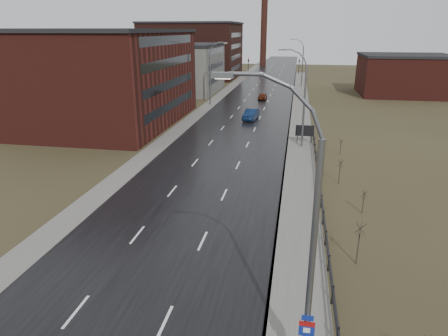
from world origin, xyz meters
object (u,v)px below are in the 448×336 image
at_px(billboard, 305,131).
at_px(car_near, 251,115).
at_px(streetlight_main, 304,246).
at_px(car_far, 263,96).

distance_m(billboard, car_near, 15.16).
bearing_deg(car_near, streetlight_main, -75.11).
xyz_separation_m(car_near, car_far, (0.07, 19.52, -0.14)).
relative_size(billboard, car_far, 0.60).
xyz_separation_m(streetlight_main, car_far, (-7.38, 67.92, -5.38)).
bearing_deg(car_near, car_far, 95.93).
bearing_deg(car_far, car_near, 90.01).
xyz_separation_m(billboard, car_near, (-8.07, 12.81, -0.82)).
bearing_deg(billboard, car_near, 122.22).
height_order(car_near, car_far, car_near).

